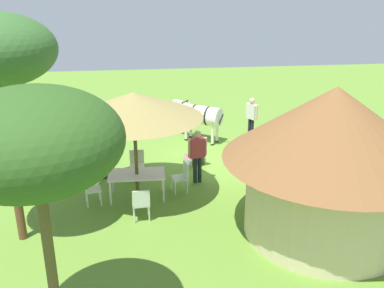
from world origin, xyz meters
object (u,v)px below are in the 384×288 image
at_px(patio_chair_near_hut, 89,187).
at_px(acacia_tree_left_background, 34,142).
at_px(zebra_by_umbrella, 200,115).
at_px(patio_chair_west_end, 141,202).
at_px(guest_behind_table, 197,152).
at_px(thatched_hut, 330,154).
at_px(shade_umbrella, 133,105).
at_px(patio_chair_east_end, 137,163).
at_px(zebra_nearest_camera, 304,138).
at_px(standing_watcher, 251,114).
at_px(guest_beside_umbrella, 101,149).
at_px(striped_lounge_chair, 195,156).
at_px(patio_dining_table, 137,176).
at_px(patio_chair_near_lawn, 182,175).

relative_size(patio_chair_near_hut, acacia_tree_left_background, 0.20).
xyz_separation_m(zebra_by_umbrella, acacia_tree_left_background, (3.86, 9.63, 2.56)).
relative_size(patio_chair_west_end, guest_behind_table, 0.54).
xyz_separation_m(patio_chair_west_end, guest_behind_table, (-1.75, -2.09, 0.49)).
distance_m(thatched_hut, shade_umbrella, 5.11).
bearing_deg(patio_chair_east_end, zebra_by_umbrella, -127.49).
distance_m(patio_chair_near_hut, zebra_nearest_camera, 7.05).
distance_m(standing_watcher, acacia_tree_left_background, 11.59).
height_order(thatched_hut, guest_beside_umbrella, thatched_hut).
relative_size(thatched_hut, zebra_nearest_camera, 2.58).
bearing_deg(shade_umbrella, zebra_nearest_camera, -164.16).
distance_m(guest_beside_umbrella, striped_lounge_chair, 3.21).
bearing_deg(guest_beside_umbrella, shade_umbrella, -8.75).
height_order(guest_behind_table, zebra_nearest_camera, guest_behind_table).
bearing_deg(shade_umbrella, patio_chair_east_end, -90.69).
distance_m(guest_behind_table, zebra_by_umbrella, 3.75).
bearing_deg(patio_chair_near_hut, patio_chair_west_end, 41.17).
xyz_separation_m(shade_umbrella, guest_beside_umbrella, (1.05, -1.47, -1.75)).
distance_m(shade_umbrella, zebra_nearest_camera, 5.98).
height_order(patio_dining_table, patio_chair_near_lawn, patio_chair_near_lawn).
height_order(patio_chair_near_hut, patio_chair_west_end, same).
bearing_deg(guest_behind_table, shade_umbrella, -167.85).
height_order(patio_chair_near_hut, guest_behind_table, guest_behind_table).
relative_size(patio_chair_near_lawn, acacia_tree_left_background, 0.20).
xyz_separation_m(patio_chair_near_hut, striped_lounge_chair, (-3.27, -2.51, -0.27)).
bearing_deg(patio_chair_west_end, guest_behind_table, 46.56).
height_order(patio_chair_east_end, striped_lounge_chair, patio_chair_east_end).
relative_size(striped_lounge_chair, acacia_tree_left_background, 0.21).
bearing_deg(patio_chair_east_end, guest_behind_table, 163.87).
height_order(guest_beside_umbrella, standing_watcher, standing_watcher).
bearing_deg(patio_chair_east_end, zebra_nearest_camera, -176.81).
relative_size(striped_lounge_chair, zebra_by_umbrella, 0.50).
height_order(thatched_hut, patio_chair_west_end, thatched_hut).
bearing_deg(patio_dining_table, striped_lounge_chair, -131.24).
bearing_deg(acacia_tree_left_background, guest_behind_table, -118.37).
height_order(standing_watcher, striped_lounge_chair, standing_watcher).
height_order(guest_behind_table, standing_watcher, guest_behind_table).
bearing_deg(guest_behind_table, thatched_hut, -61.85).
relative_size(patio_chair_near_lawn, striped_lounge_chair, 0.96).
bearing_deg(standing_watcher, guest_beside_umbrella, 87.43).
height_order(guest_beside_umbrella, zebra_by_umbrella, guest_beside_umbrella).
height_order(thatched_hut, patio_chair_near_hut, thatched_hut).
xyz_separation_m(standing_watcher, zebra_by_umbrella, (2.02, 0.02, 0.05)).
relative_size(thatched_hut, striped_lounge_chair, 5.31).
relative_size(patio_chair_near_hut, guest_beside_umbrella, 0.56).
relative_size(patio_chair_east_end, patio_chair_west_end, 1.00).
height_order(striped_lounge_chair, zebra_nearest_camera, zebra_nearest_camera).
bearing_deg(shade_umbrella, striped_lounge_chair, -131.24).
bearing_deg(acacia_tree_left_background, guest_beside_umbrella, -92.74).
height_order(patio_chair_west_end, zebra_by_umbrella, zebra_by_umbrella).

